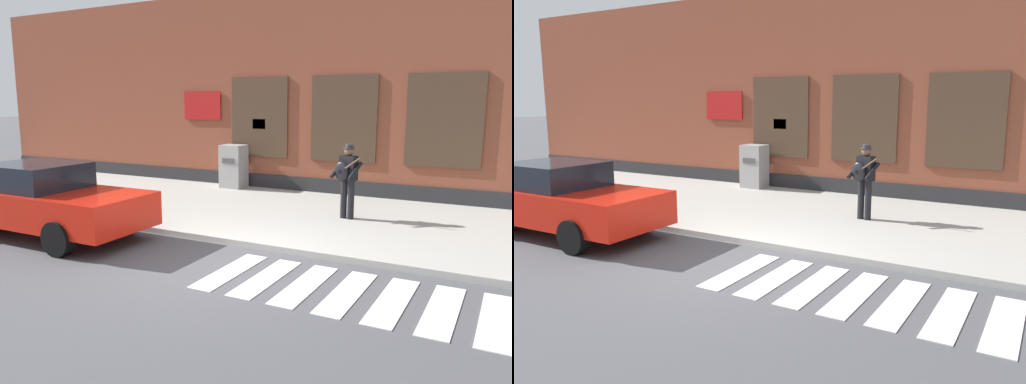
# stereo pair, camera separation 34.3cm
# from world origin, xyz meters

# --- Properties ---
(ground_plane) EXTENTS (160.00, 160.00, 0.00)m
(ground_plane) POSITION_xyz_m (0.00, 0.00, 0.00)
(ground_plane) COLOR #4C4C51
(sidewalk) EXTENTS (28.00, 5.68, 0.13)m
(sidewalk) POSITION_xyz_m (0.00, 3.99, 0.06)
(sidewalk) COLOR #ADAAA3
(sidewalk) RESTS_ON ground
(building_backdrop) EXTENTS (28.00, 4.06, 6.11)m
(building_backdrop) POSITION_xyz_m (-0.00, 8.82, 3.05)
(building_backdrop) COLOR brown
(building_backdrop) RESTS_ON ground
(crosswalk) EXTENTS (5.78, 1.90, 0.01)m
(crosswalk) POSITION_xyz_m (3.09, -0.15, 0.01)
(crosswalk) COLOR silver
(crosswalk) RESTS_ON ground
(red_car) EXTENTS (4.61, 2.01, 1.53)m
(red_car) POSITION_xyz_m (-4.19, -0.04, 0.77)
(red_car) COLOR red
(red_car) RESTS_ON ground
(busker) EXTENTS (0.72, 0.64, 1.72)m
(busker) POSITION_xyz_m (1.07, 3.94, 1.11)
(busker) COLOR black
(busker) RESTS_ON sidewalk
(utility_box) EXTENTS (0.71, 0.66, 1.34)m
(utility_box) POSITION_xyz_m (-3.38, 6.38, 0.80)
(utility_box) COLOR #9E9E9E
(utility_box) RESTS_ON sidewalk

